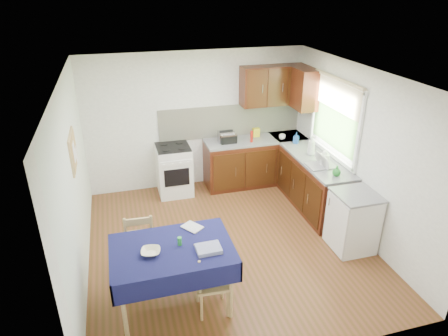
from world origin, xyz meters
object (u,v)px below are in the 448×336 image
object	(u,v)px
sandwich_press	(227,137)
kettle	(325,159)
chair_far	(140,240)
dining_table	(172,255)
dish_rack	(321,165)
chair_near	(208,280)
toaster	(226,137)

from	to	relation	value
sandwich_press	kettle	distance (m)	1.83
chair_far	dining_table	bearing A→B (deg)	115.46
chair_far	dish_rack	xyz separation A→B (m)	(2.92, 0.63, 0.45)
chair_far	dish_rack	distance (m)	3.02
kettle	dining_table	bearing A→B (deg)	-151.73
chair_near	sandwich_press	world-z (taller)	sandwich_press
chair_far	dish_rack	world-z (taller)	dish_rack
dining_table	chair_near	bearing A→B (deg)	-51.21
sandwich_press	kettle	bearing A→B (deg)	-73.21
dish_rack	toaster	bearing A→B (deg)	152.68
sandwich_press	kettle	size ratio (longest dim) A/B	1.21
dish_rack	kettle	size ratio (longest dim) A/B	1.79
toaster	kettle	world-z (taller)	kettle
sandwich_press	dish_rack	bearing A→B (deg)	-75.38
chair_near	dish_rack	world-z (taller)	dish_rack
dining_table	toaster	xyz separation A→B (m)	(1.43, 2.81, 0.27)
toaster	sandwich_press	world-z (taller)	toaster
dish_rack	kettle	world-z (taller)	kettle
chair_far	kettle	bearing A→B (deg)	-164.44
dining_table	chair_far	world-z (taller)	chair_far
dish_rack	kettle	distance (m)	0.11
toaster	chair_near	bearing A→B (deg)	-86.50
chair_near	kettle	world-z (taller)	kettle
dining_table	chair_far	size ratio (longest dim) A/B	1.53
chair_near	dish_rack	distance (m)	2.78
chair_near	dish_rack	size ratio (longest dim) A/B	1.93
dining_table	dish_rack	distance (m)	2.96
dish_rack	dining_table	bearing A→B (deg)	-128.40
chair_near	kettle	bearing A→B (deg)	-51.15
dining_table	chair_near	size ratio (longest dim) A/B	1.62
chair_near	toaster	size ratio (longest dim) A/B	2.92
dining_table	toaster	world-z (taller)	toaster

